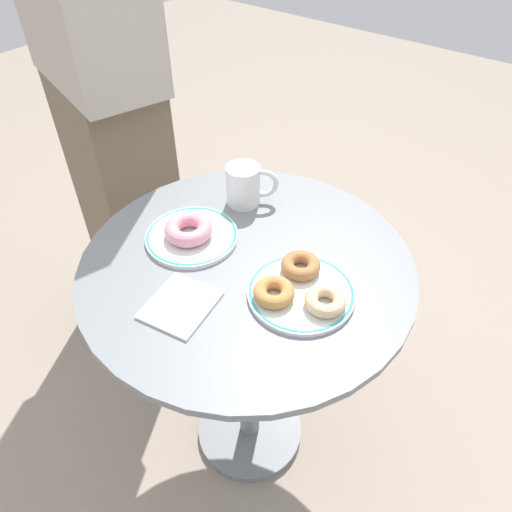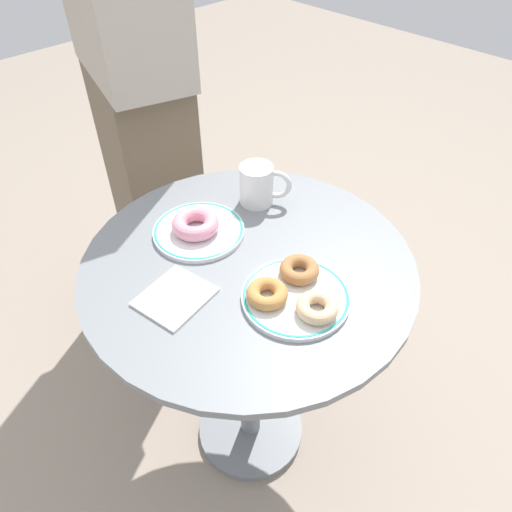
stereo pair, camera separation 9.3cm
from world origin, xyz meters
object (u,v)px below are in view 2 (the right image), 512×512
object	(u,v)px
cafe_table	(249,321)
plate_left	(199,231)
plate_right	(296,297)
coffee_mug	(258,185)
paper_napkin	(175,297)
person_figure	(139,101)
donut_glazed	(317,307)
donut_old_fashioned	(267,294)
donut_cinnamon	(299,270)
donut_pink_frosted	(195,224)

from	to	relation	value
cafe_table	plate_left	xyz separation A→B (m)	(-0.14, -0.02, 0.20)
plate_right	coffee_mug	size ratio (longest dim) A/B	1.90
paper_napkin	coffee_mug	size ratio (longest dim) A/B	1.19
paper_napkin	person_figure	xyz separation A→B (m)	(-0.63, 0.36, 0.06)
cafe_table	donut_glazed	world-z (taller)	donut_glazed
plate_right	donut_glazed	xyz separation A→B (m)	(0.05, -0.00, 0.02)
donut_old_fashioned	person_figure	xyz separation A→B (m)	(-0.76, 0.25, 0.04)
donut_cinnamon	donut_old_fashioned	distance (m)	0.09
plate_left	coffee_mug	xyz separation A→B (m)	(0.01, 0.17, 0.04)
donut_pink_frosted	paper_napkin	distance (m)	0.19
cafe_table	coffee_mug	world-z (taller)	coffee_mug
donut_cinnamon	donut_old_fashioned	xyz separation A→B (m)	(0.00, -0.09, 0.00)
donut_pink_frosted	donut_cinnamon	xyz separation A→B (m)	(0.24, 0.06, -0.00)
cafe_table	donut_glazed	bearing A→B (deg)	-4.17
donut_glazed	donut_cinnamon	distance (m)	0.10
donut_pink_frosted	person_figure	world-z (taller)	person_figure
donut_pink_frosted	coffee_mug	distance (m)	0.18
plate_right	paper_napkin	distance (m)	0.23
cafe_table	coffee_mug	distance (m)	0.31
person_figure	paper_napkin	bearing A→B (deg)	-29.75
paper_napkin	donut_cinnamon	bearing A→B (deg)	57.80
plate_right	person_figure	distance (m)	0.82
cafe_table	person_figure	xyz separation A→B (m)	(-0.65, 0.19, 0.25)
plate_left	donut_old_fashioned	distance (m)	0.25
plate_right	donut_cinnamon	xyz separation A→B (m)	(-0.03, 0.04, 0.02)
donut_cinnamon	paper_napkin	xyz separation A→B (m)	(-0.13, -0.20, -0.02)
donut_pink_frosted	donut_glazed	xyz separation A→B (m)	(0.33, 0.01, -0.00)
plate_left	donut_pink_frosted	world-z (taller)	donut_pink_frosted
coffee_mug	person_figure	world-z (taller)	person_figure
donut_old_fashioned	person_figure	size ratio (longest dim) A/B	0.05
plate_right	donut_old_fashioned	bearing A→B (deg)	-125.16
donut_cinnamon	coffee_mug	world-z (taller)	coffee_mug
donut_old_fashioned	donut_cinnamon	bearing A→B (deg)	90.23
paper_napkin	donut_glazed	bearing A→B (deg)	35.88
coffee_mug	donut_glazed	bearing A→B (deg)	-28.01
donut_cinnamon	coffee_mug	bearing A→B (deg)	152.58
paper_napkin	plate_left	bearing A→B (deg)	127.10
cafe_table	donut_old_fashioned	distance (m)	0.25
donut_old_fashioned	paper_napkin	xyz separation A→B (m)	(-0.13, -0.11, -0.02)
cafe_table	donut_cinnamon	size ratio (longest dim) A/B	9.22
plate_right	person_figure	world-z (taller)	person_figure
cafe_table	donut_pink_frosted	bearing A→B (deg)	-171.33
donut_glazed	plate_left	bearing A→B (deg)	-179.82
coffee_mug	donut_old_fashioned	bearing A→B (deg)	-41.80
cafe_table	coffee_mug	size ratio (longest dim) A/B	6.65
paper_napkin	donut_pink_frosted	bearing A→B (deg)	128.46
donut_pink_frosted	person_figure	bearing A→B (deg)	157.46
donut_glazed	donut_old_fashioned	distance (m)	0.09
donut_glazed	person_figure	size ratio (longest dim) A/B	0.05
donut_glazed	coffee_mug	distance (m)	0.36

